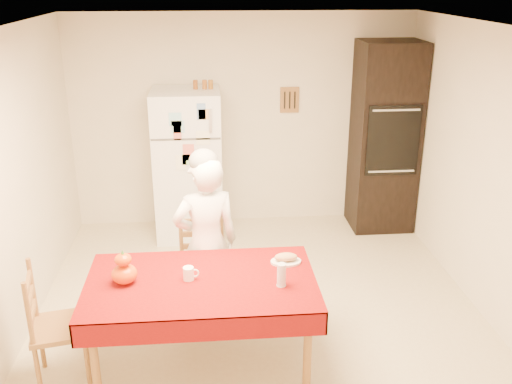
{
  "coord_description": "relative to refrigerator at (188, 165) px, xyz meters",
  "views": [
    {
      "loc": [
        -0.42,
        -4.32,
        2.87
      ],
      "look_at": [
        -0.02,
        0.2,
        1.14
      ],
      "focal_mm": 40.0,
      "sensor_mm": 36.0,
      "label": 1
    }
  ],
  "objects": [
    {
      "name": "spice_jar_right",
      "position": [
        0.28,
        0.05,
        0.9
      ],
      "size": [
        0.05,
        0.05,
        0.1
      ],
      "primitive_type": "cylinder",
      "color": "#935A1A",
      "rests_on": "refrigerator"
    },
    {
      "name": "chair_far",
      "position": [
        0.15,
        -1.69,
        -0.34
      ],
      "size": [
        0.42,
        0.4,
        0.95
      ],
      "rotation": [
        0.0,
        0.0,
        -0.01
      ],
      "color": "brown",
      "rests_on": "floor"
    },
    {
      "name": "floor",
      "position": [
        0.65,
        -1.88,
        -0.85
      ],
      "size": [
        4.5,
        4.5,
        0.0
      ],
      "primitive_type": "plane",
      "color": "#BFAE8A",
      "rests_on": "ground"
    },
    {
      "name": "room_shell",
      "position": [
        0.65,
        -1.88,
        0.77
      ],
      "size": [
        4.02,
        4.52,
        2.51
      ],
      "color": "beige",
      "rests_on": "ground"
    },
    {
      "name": "pumpkin_lower",
      "position": [
        -0.4,
        -2.47,
        -0.02
      ],
      "size": [
        0.19,
        0.19,
        0.14
      ],
      "primitive_type": "ellipsoid",
      "color": "red",
      "rests_on": "dining_table"
    },
    {
      "name": "bread_plate",
      "position": [
        0.81,
        -2.27,
        -0.08
      ],
      "size": [
        0.24,
        0.24,
        0.02
      ],
      "primitive_type": "cylinder",
      "color": "silver",
      "rests_on": "dining_table"
    },
    {
      "name": "seated_woman",
      "position": [
        0.19,
        -1.88,
        -0.08
      ],
      "size": [
        0.62,
        0.48,
        1.53
      ],
      "primitive_type": "imported",
      "rotation": [
        0.0,
        0.0,
        3.36
      ],
      "color": "white",
      "rests_on": "floor"
    },
    {
      "name": "spice_jar_mid",
      "position": [
        0.21,
        0.05,
        0.9
      ],
      "size": [
        0.05,
        0.05,
        0.1
      ],
      "primitive_type": "cylinder",
      "color": "#94521B",
      "rests_on": "refrigerator"
    },
    {
      "name": "pumpkin_upper",
      "position": [
        -0.4,
        -2.47,
        0.1
      ],
      "size": [
        0.12,
        0.12,
        0.09
      ],
      "primitive_type": "ellipsoid",
      "color": "#CE5104",
      "rests_on": "pumpkin_lower"
    },
    {
      "name": "spice_jar_left",
      "position": [
        0.11,
        0.05,
        0.9
      ],
      "size": [
        0.05,
        0.05,
        0.1
      ],
      "primitive_type": "cylinder",
      "color": "brown",
      "rests_on": "refrigerator"
    },
    {
      "name": "oven_cabinet",
      "position": [
        2.28,
        0.05,
        0.25
      ],
      "size": [
        0.7,
        0.62,
        2.2
      ],
      "color": "black",
      "rests_on": "floor"
    },
    {
      "name": "dining_table",
      "position": [
        0.15,
        -2.49,
        -0.16
      ],
      "size": [
        1.7,
        1.0,
        0.76
      ],
      "color": "brown",
      "rests_on": "floor"
    },
    {
      "name": "chair_left",
      "position": [
        -0.96,
        -2.55,
        -0.34
      ],
      "size": [
        0.47,
        0.49,
        0.95
      ],
      "rotation": [
        0.0,
        0.0,
        1.76
      ],
      "color": "brown",
      "rests_on": "floor"
    },
    {
      "name": "refrigerator",
      "position": [
        0.0,
        0.0,
        0.0
      ],
      "size": [
        0.75,
        0.74,
        1.7
      ],
      "color": "white",
      "rests_on": "floor"
    },
    {
      "name": "coffee_mug",
      "position": [
        0.06,
        -2.47,
        -0.04
      ],
      "size": [
        0.08,
        0.08,
        0.1
      ],
      "primitive_type": "cylinder",
      "color": "white",
      "rests_on": "dining_table"
    },
    {
      "name": "wine_glass",
      "position": [
        0.73,
        -2.61,
        -0.0
      ],
      "size": [
        0.07,
        0.07,
        0.18
      ],
      "primitive_type": "cylinder",
      "color": "silver",
      "rests_on": "dining_table"
    },
    {
      "name": "bread_loaf",
      "position": [
        0.81,
        -2.27,
        -0.04
      ],
      "size": [
        0.18,
        0.1,
        0.06
      ],
      "primitive_type": "ellipsoid",
      "color": "tan",
      "rests_on": "bread_plate"
    }
  ]
}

